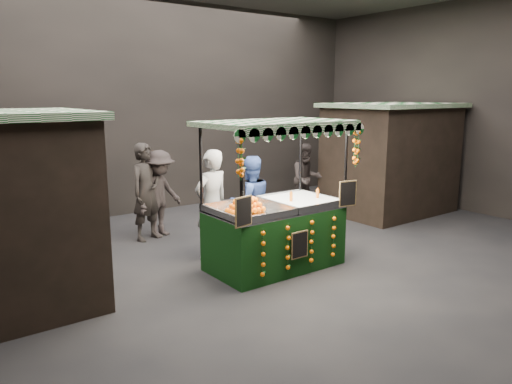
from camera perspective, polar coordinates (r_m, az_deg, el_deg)
ground at (r=8.23m, az=3.99°, el=-8.55°), size 12.00×12.00×0.00m
market_hall at (r=7.76m, az=4.35°, el=15.63°), size 12.10×10.10×5.05m
neighbour_stall_right at (r=12.07m, az=15.44°, el=3.87°), size 3.00×2.20×2.60m
juice_stall at (r=7.92m, az=2.42°, el=-3.71°), size 2.48×1.46×2.40m
vendor_grey at (r=8.40m, az=-5.22°, el=-1.43°), size 0.76×0.57×1.89m
vendor_blue at (r=8.80m, az=-0.70°, el=-1.34°), size 0.94×0.79×1.73m
shopper_0 at (r=9.64m, az=-12.72°, el=0.02°), size 0.81×0.66×1.90m
shopper_1 at (r=11.59m, az=5.92°, el=1.55°), size 0.98×0.87×1.67m
shopper_2 at (r=10.25m, az=-23.01°, el=0.13°), size 1.17×0.59×1.93m
shopper_3 at (r=9.83m, az=-11.25°, el=-0.21°), size 1.28×1.01×1.73m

